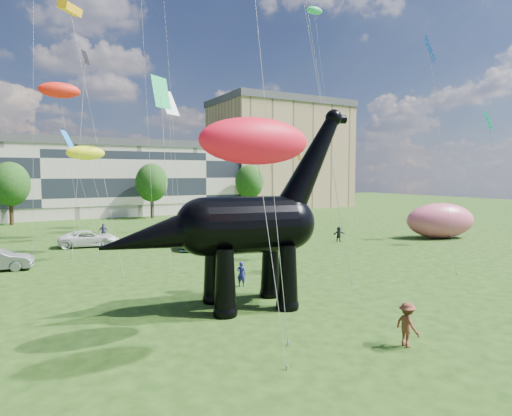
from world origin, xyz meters
TOP-DOWN VIEW (x-y plane):
  - ground at (0.00, 0.00)m, footprint 220.00×220.00m
  - terrace_row at (-8.00, 62.00)m, footprint 78.00×11.00m
  - apartment_block at (40.00, 65.00)m, footprint 28.00×18.00m
  - tree_mid_left at (-12.00, 53.00)m, footprint 5.20×5.20m
  - tree_mid_right at (8.00, 53.00)m, footprint 5.20×5.20m
  - tree_far_right at (26.00, 53.00)m, footprint 5.20×5.20m
  - dinosaur_sculpture at (-0.48, 4.20)m, footprint 13.87×4.66m
  - car_white at (-4.90, 28.68)m, footprint 6.15×3.74m
  - car_dark at (3.51, 22.92)m, footprint 3.78×5.84m
  - gazebo_near at (6.70, 25.48)m, footprint 4.12×4.12m
  - gazebo_far at (11.86, 31.65)m, footprint 5.31×5.31m
  - inflatable_pink at (30.54, 15.68)m, footprint 8.76×6.37m
  - visitors at (0.10, 14.90)m, footprint 50.60×42.08m
  - kites at (-5.95, 24.06)m, footprint 64.12×46.77m

SIDE VIEW (x-z plane):
  - ground at x=0.00m, z-range 0.00..0.00m
  - car_dark at x=3.51m, z-range 0.00..1.57m
  - car_white at x=-4.90m, z-range 0.00..1.60m
  - visitors at x=0.10m, z-range -0.08..1.80m
  - inflatable_pink at x=30.54m, z-range 0.00..3.95m
  - gazebo_far at x=11.86m, z-range 0.57..3.39m
  - gazebo_near at x=6.70m, z-range 0.58..3.44m
  - dinosaur_sculpture at x=-0.48m, z-range -1.38..9.91m
  - terrace_row at x=-8.00m, z-range 0.00..12.00m
  - tree_mid_left at x=-12.00m, z-range 1.57..11.01m
  - tree_mid_right at x=8.00m, z-range 1.57..11.01m
  - tree_far_right at x=26.00m, z-range 1.57..11.01m
  - apartment_block at x=40.00m, z-range 0.00..22.00m
  - kites at x=-5.95m, z-range 1.59..32.03m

